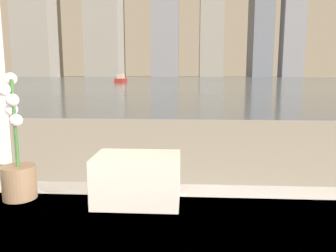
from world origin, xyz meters
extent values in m
cylinder|color=#8C6B4C|center=(-0.44, 0.96, 0.62)|extent=(0.11, 0.11, 0.11)
cylinder|color=#38662D|center=(-0.44, 0.96, 0.83)|extent=(0.01, 0.01, 0.29)
sphere|color=silver|center=(-0.45, 0.98, 0.97)|extent=(0.04, 0.04, 0.04)
sphere|color=silver|center=(-0.46, 0.94, 0.94)|extent=(0.04, 0.04, 0.04)
sphere|color=silver|center=(-0.43, 0.94, 0.90)|extent=(0.04, 0.04, 0.04)
sphere|color=silver|center=(-0.45, 0.97, 0.87)|extent=(0.04, 0.04, 0.04)
sphere|color=silver|center=(-0.43, 0.95, 0.84)|extent=(0.04, 0.04, 0.04)
cube|color=silver|center=(-0.03, 0.95, 0.59)|extent=(0.28, 0.18, 0.04)
cube|color=silver|center=(-0.03, 0.95, 0.63)|extent=(0.28, 0.18, 0.04)
cube|color=silver|center=(-0.03, 0.95, 0.67)|extent=(0.28, 0.18, 0.04)
cube|color=silver|center=(-0.03, 0.95, 0.71)|extent=(0.28, 0.18, 0.04)
cube|color=slate|center=(0.00, 62.00, 0.01)|extent=(180.00, 110.00, 0.01)
cube|color=maroon|center=(-7.54, 37.45, 0.24)|extent=(0.98, 2.69, 0.47)
cube|color=#B2A893|center=(-7.54, 37.45, 0.75)|extent=(0.69, 1.02, 0.53)
cube|color=gray|center=(-54.12, 118.00, 19.86)|extent=(13.30, 12.77, 39.72)
cube|color=gray|center=(-29.42, 118.00, 19.90)|extent=(11.95, 12.92, 39.80)
cube|color=gray|center=(8.19, 118.00, 23.08)|extent=(8.04, 8.07, 46.17)
cube|color=slate|center=(25.01, 118.00, 19.45)|extent=(6.76, 11.98, 38.90)
camera|label=1|loc=(0.13, -0.08, 0.99)|focal=35.00mm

